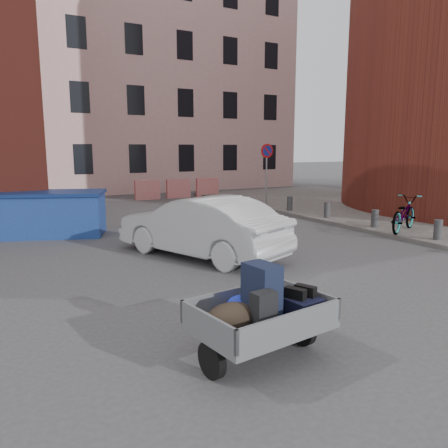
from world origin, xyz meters
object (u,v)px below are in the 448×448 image
trailer (260,313)px  bicycle (404,214)px  dumpster (50,213)px  silver_car (201,226)px

trailer → bicycle: 9.28m
dumpster → silver_car: size_ratio=0.79×
trailer → bicycle: trailer is taller
dumpster → bicycle: bearing=-7.8°
silver_car → trailer: bearing=50.6°
dumpster → silver_car: silver_car is taller
trailer → silver_car: bearing=64.7°
trailer → dumpster: (-1.17, 9.57, 0.06)m
trailer → silver_car: (1.66, 5.10, 0.12)m
trailer → dumpster: 9.64m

